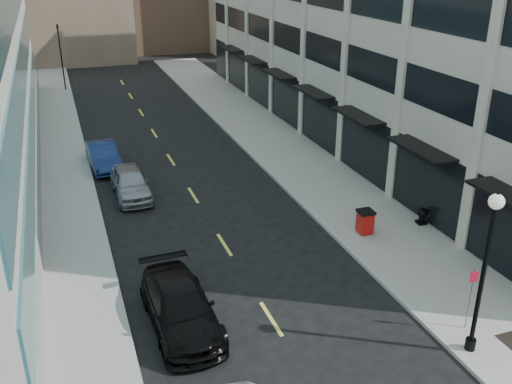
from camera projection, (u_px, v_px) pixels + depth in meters
sidewalk_right at (317, 177)px, 33.61m from camera, size 5.00×80.00×0.15m
sidewalk_left at (70, 211)px, 29.32m from camera, size 3.00×80.00×0.15m
building_right at (404, 3)px, 39.02m from camera, size 15.30×46.50×18.25m
road_centerline at (207, 218)px, 28.75m from camera, size 0.15×68.20×0.01m
traffic_signal at (58, 29)px, 51.61m from camera, size 0.66×0.66×6.98m
car_black_pickup at (180, 307)px, 20.27m from camera, size 2.39×5.53×1.59m
car_silver_sedan at (131, 183)px, 30.91m from camera, size 1.95×4.69×1.59m
car_blue_sedan at (103, 156)px, 34.97m from camera, size 1.93×4.77×1.54m
trash_bin at (365, 221)px, 26.66m from camera, size 0.73×0.82×1.17m
lamppost at (486, 261)px, 17.81m from camera, size 0.48×0.48×5.81m
sign_post at (472, 290)px, 19.62m from camera, size 0.29×0.09×2.45m
urn_planter at (422, 214)px, 27.63m from camera, size 0.59×0.59×0.81m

